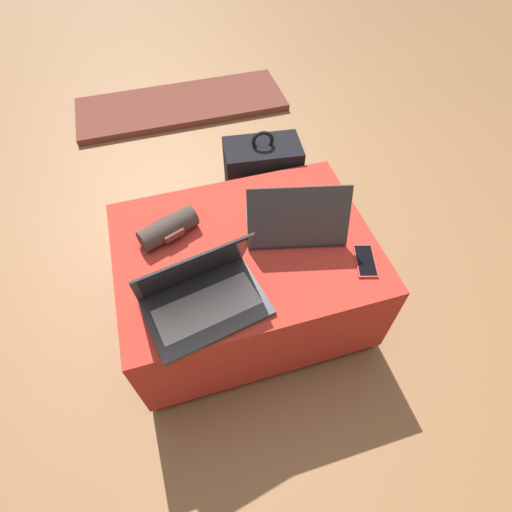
% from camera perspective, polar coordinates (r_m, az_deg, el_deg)
% --- Properties ---
extents(ground_plane, '(14.00, 14.00, 0.00)m').
position_cam_1_polar(ground_plane, '(1.81, -1.29, -7.31)').
color(ground_plane, olive).
extents(ottoman, '(0.94, 0.71, 0.44)m').
position_cam_1_polar(ottoman, '(1.62, -1.43, -3.35)').
color(ottoman, maroon).
rests_on(ottoman, ground_plane).
extents(laptop_near, '(0.42, 0.32, 0.24)m').
position_cam_1_polar(laptop_near, '(1.28, -7.72, -5.40)').
color(laptop_near, '#333338').
rests_on(laptop_near, ottoman).
extents(laptop_far, '(0.40, 0.30, 0.23)m').
position_cam_1_polar(laptop_far, '(1.46, 5.64, 4.94)').
color(laptop_far, '#333338').
rests_on(laptop_far, ottoman).
extents(cell_phone, '(0.10, 0.15, 0.01)m').
position_cam_1_polar(cell_phone, '(1.45, 15.34, -0.67)').
color(cell_phone, red).
rests_on(cell_phone, ottoman).
extents(backpack, '(0.36, 0.28, 0.56)m').
position_cam_1_polar(backpack, '(1.97, 0.80, 9.88)').
color(backpack, black).
rests_on(backpack, ground_plane).
extents(wrist_brace, '(0.23, 0.16, 0.08)m').
position_cam_1_polar(wrist_brace, '(1.48, -12.43, 3.90)').
color(wrist_brace, '#3D332D').
rests_on(wrist_brace, ottoman).
extents(fireplace_hearth, '(1.40, 0.50, 0.04)m').
position_cam_1_polar(fireplace_hearth, '(2.99, -10.57, 20.49)').
color(fireplace_hearth, brown).
rests_on(fireplace_hearth, ground_plane).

